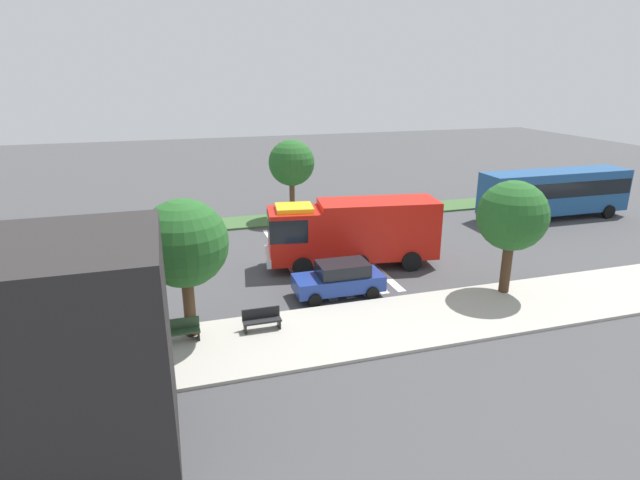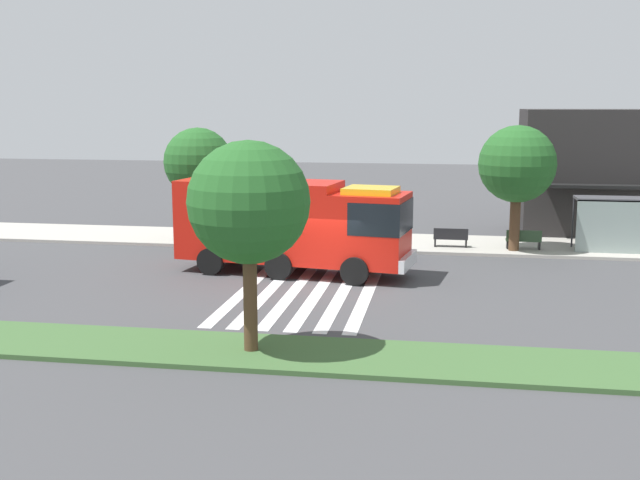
{
  "view_description": "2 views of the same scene",
  "coord_description": "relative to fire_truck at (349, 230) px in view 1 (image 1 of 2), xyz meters",
  "views": [
    {
      "loc": [
        7.95,
        27.42,
        10.46
      ],
      "look_at": [
        0.14,
        1.77,
        1.64
      ],
      "focal_mm": 28.8,
      "sensor_mm": 36.0,
      "label": 1
    },
    {
      "loc": [
        4.43,
        -28.11,
        6.85
      ],
      "look_at": [
        -0.29,
        0.34,
        1.71
      ],
      "focal_mm": 43.35,
      "sensor_mm": 36.0,
      "label": 2
    }
  ],
  "objects": [
    {
      "name": "parked_car_west",
      "position": [
        1.79,
        3.66,
        -1.23
      ],
      "size": [
        4.36,
        2.04,
        1.7
      ],
      "rotation": [
        0.0,
        0.0,
        -0.01
      ],
      "color": "navy",
      "rests_on": "ground_plane"
    },
    {
      "name": "fire_truck",
      "position": [
        0.0,
        0.0,
        0.0
      ],
      "size": [
        9.81,
        3.89,
        3.74
      ],
      "rotation": [
        0.0,
        0.0,
        -0.14
      ],
      "color": "red",
      "rests_on": "ground_plane"
    },
    {
      "name": "bench_west_of_shelter",
      "position": [
        6.13,
        6.23,
        -1.51
      ],
      "size": [
        1.6,
        0.5,
        0.9
      ],
      "color": "black",
      "rests_on": "sidewalk"
    },
    {
      "name": "median_tree_far_west",
      "position": [
        0.7,
        -10.23,
        2.1
      ],
      "size": [
        3.31,
        3.31,
        5.75
      ],
      "color": "#513823",
      "rests_on": "median_strip"
    },
    {
      "name": "bus_stop_shelter",
      "position": [
        13.46,
        6.22,
        -0.21
      ],
      "size": [
        3.5,
        1.4,
        2.46
      ],
      "color": "#4C4C51",
      "rests_on": "sidewalk"
    },
    {
      "name": "median_strip",
      "position": [
        1.48,
        -10.23,
        -2.03
      ],
      "size": [
        60.0,
        3.0,
        0.14
      ],
      "primitive_type": "cube",
      "color": "#3D6033",
      "rests_on": "ground_plane"
    },
    {
      "name": "sidewalk_tree_far_west",
      "position": [
        -6.02,
        5.85,
        1.87
      ],
      "size": [
        3.33,
        3.33,
        5.53
      ],
      "color": "#47301E",
      "rests_on": "sidewalk"
    },
    {
      "name": "sidewalk",
      "position": [
        1.48,
        7.27,
        -2.03
      ],
      "size": [
        60.0,
        4.83,
        0.14
      ],
      "primitive_type": "cube",
      "color": "#ADA89E",
      "rests_on": "ground_plane"
    },
    {
      "name": "sidewalk_tree_west",
      "position": [
        9.0,
        5.85,
        1.98
      ],
      "size": [
        3.49,
        3.49,
        5.72
      ],
      "color": "#513823",
      "rests_on": "sidewalk"
    },
    {
      "name": "bench_near_shelter",
      "position": [
        9.46,
        6.23,
        -1.51
      ],
      "size": [
        1.6,
        0.5,
        0.9
      ],
      "color": "#2D472D",
      "rests_on": "sidewalk"
    },
    {
      "name": "transit_bus",
      "position": [
        -18.0,
        -5.0,
        0.01
      ],
      "size": [
        11.53,
        2.92,
        3.56
      ],
      "rotation": [
        0.0,
        0.0,
        3.13
      ],
      "color": "navy",
      "rests_on": "ground_plane"
    },
    {
      "name": "ground_plane",
      "position": [
        1.48,
        -1.94,
        -2.1
      ],
      "size": [
        120.0,
        120.0,
        0.0
      ],
      "primitive_type": "plane",
      "color": "#424244"
    },
    {
      "name": "crosswalk",
      "position": [
        0.89,
        -1.94,
        -2.09
      ],
      "size": [
        4.95,
        12.23,
        0.01
      ],
      "color": "silver",
      "rests_on": "ground_plane"
    }
  ]
}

